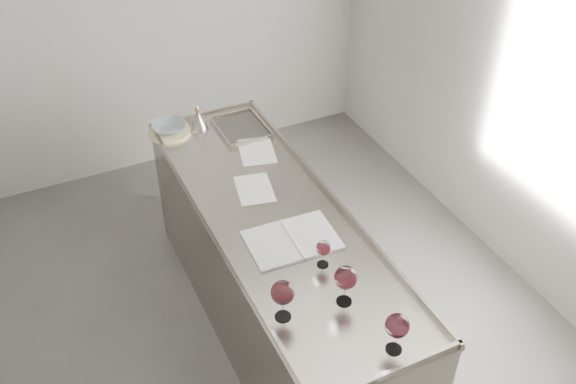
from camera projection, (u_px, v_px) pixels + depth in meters
name	position (u px, v px, depth m)	size (l,w,h in m)	color
room_shell	(201.00, 205.00, 2.92)	(4.54, 5.04, 2.84)	#4F4D4A
counter	(275.00, 275.00, 3.88)	(0.77, 2.42, 0.97)	gray
wine_glass_left	(283.00, 293.00, 2.90)	(0.11, 0.11, 0.22)	white
wine_glass_middle	(346.00, 279.00, 2.98)	(0.11, 0.11, 0.22)	white
wine_glass_right	(397.00, 327.00, 2.75)	(0.11, 0.11, 0.21)	white
wine_glass_small	(323.00, 249.00, 3.21)	(0.08, 0.08, 0.16)	white
notebook	(292.00, 240.00, 3.42)	(0.49, 0.36, 0.02)	silver
loose_paper_top	(257.00, 151.00, 4.10)	(0.22, 0.31, 0.00)	silver
loose_paper_under	(255.00, 189.00, 3.78)	(0.20, 0.29, 0.00)	silver
trivet	(169.00, 132.00, 4.26)	(0.28, 0.28, 0.02)	beige
ceramic_bowl	(169.00, 127.00, 4.24)	(0.22, 0.22, 0.05)	gray
wine_funnel	(198.00, 121.00, 4.28)	(0.13, 0.13, 0.19)	#9C958B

